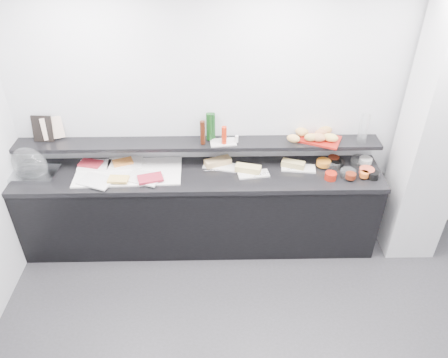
{
  "coord_description": "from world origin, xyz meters",
  "views": [
    {
      "loc": [
        -0.51,
        -1.85,
        3.3
      ],
      "look_at": [
        -0.45,
        1.45,
        1.0
      ],
      "focal_mm": 35.0,
      "sensor_mm": 36.0,
      "label": 1
    }
  ],
  "objects_px": {
    "cloche_base": "(33,174)",
    "carafe": "(363,129)",
    "sandwich_plate_mid": "(253,174)",
    "condiment_tray": "(223,142)",
    "framed_print": "(42,129)",
    "bread_tray": "(320,139)"
  },
  "relations": [
    {
      "from": "cloche_base",
      "to": "carafe",
      "type": "xyz_separation_m",
      "value": [
        3.2,
        0.14,
        0.38
      ]
    },
    {
      "from": "sandwich_plate_mid",
      "to": "condiment_tray",
      "type": "distance_m",
      "value": 0.43
    },
    {
      "from": "cloche_base",
      "to": "carafe",
      "type": "height_order",
      "value": "carafe"
    },
    {
      "from": "cloche_base",
      "to": "framed_print",
      "type": "height_order",
      "value": "framed_print"
    },
    {
      "from": "framed_print",
      "to": "bread_tray",
      "type": "bearing_deg",
      "value": 3.17
    },
    {
      "from": "sandwich_plate_mid",
      "to": "framed_print",
      "type": "relative_size",
      "value": 1.16
    },
    {
      "from": "sandwich_plate_mid",
      "to": "bread_tray",
      "type": "distance_m",
      "value": 0.75
    },
    {
      "from": "condiment_tray",
      "to": "bread_tray",
      "type": "bearing_deg",
      "value": -4.65
    },
    {
      "from": "carafe",
      "to": "sandwich_plate_mid",
      "type": "bearing_deg",
      "value": -170.48
    },
    {
      "from": "framed_print",
      "to": "carafe",
      "type": "bearing_deg",
      "value": 2.39
    },
    {
      "from": "cloche_base",
      "to": "framed_print",
      "type": "bearing_deg",
      "value": 72.43
    },
    {
      "from": "framed_print",
      "to": "carafe",
      "type": "height_order",
      "value": "carafe"
    },
    {
      "from": "cloche_base",
      "to": "sandwich_plate_mid",
      "type": "bearing_deg",
      "value": 2.39
    },
    {
      "from": "sandwich_plate_mid",
      "to": "carafe",
      "type": "distance_m",
      "value": 1.14
    },
    {
      "from": "bread_tray",
      "to": "condiment_tray",
      "type": "bearing_deg",
      "value": -153.67
    },
    {
      "from": "cloche_base",
      "to": "carafe",
      "type": "relative_size",
      "value": 1.53
    },
    {
      "from": "condiment_tray",
      "to": "carafe",
      "type": "height_order",
      "value": "carafe"
    },
    {
      "from": "framed_print",
      "to": "carafe",
      "type": "xyz_separation_m",
      "value": [
        3.11,
        -0.1,
        0.02
      ]
    },
    {
      "from": "cloche_base",
      "to": "condiment_tray",
      "type": "relative_size",
      "value": 1.83
    },
    {
      "from": "bread_tray",
      "to": "carafe",
      "type": "bearing_deg",
      "value": 17.19
    },
    {
      "from": "cloche_base",
      "to": "condiment_tray",
      "type": "distance_m",
      "value": 1.87
    },
    {
      "from": "sandwich_plate_mid",
      "to": "condiment_tray",
      "type": "bearing_deg",
      "value": 138.0
    }
  ]
}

